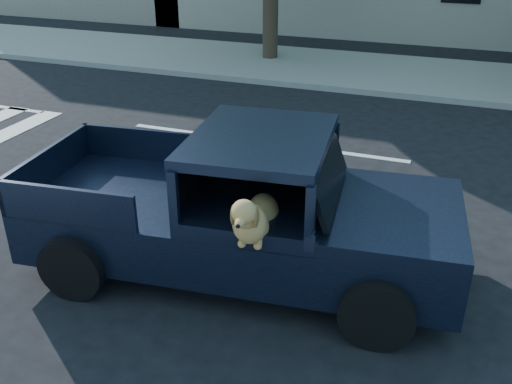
{
  "coord_description": "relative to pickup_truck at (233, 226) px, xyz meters",
  "views": [
    {
      "loc": [
        1.45,
        -6.33,
        4.05
      ],
      "look_at": [
        -0.46,
        -1.17,
        1.32
      ],
      "focal_mm": 40.0,
      "sensor_mm": 36.0,
      "label": 1
    }
  ],
  "objects": [
    {
      "name": "ground",
      "position": [
        0.89,
        0.8,
        -0.61
      ],
      "size": [
        120.0,
        120.0,
        0.0
      ],
      "primitive_type": "plane",
      "color": "black",
      "rests_on": "ground"
    },
    {
      "name": "pickup_truck",
      "position": [
        0.0,
        0.0,
        0.0
      ],
      "size": [
        5.25,
        2.77,
        1.81
      ],
      "rotation": [
        0.0,
        0.0,
        0.11
      ],
      "color": "black",
      "rests_on": "ground"
    },
    {
      "name": "lane_stripes",
      "position": [
        2.89,
        4.2,
        -0.61
      ],
      "size": [
        21.6,
        0.14,
        0.01
      ],
      "primitive_type": null,
      "color": "silver",
      "rests_on": "ground"
    },
    {
      "name": "far_sidewalk",
      "position": [
        0.89,
        10.0,
        -0.54
      ],
      "size": [
        60.0,
        4.0,
        0.15
      ],
      "primitive_type": "cube",
      "color": "gray",
      "rests_on": "ground"
    }
  ]
}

